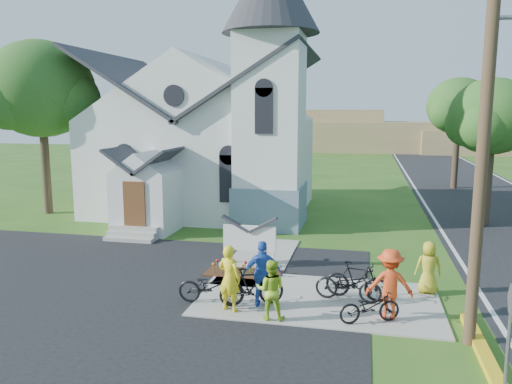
% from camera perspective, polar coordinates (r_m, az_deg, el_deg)
% --- Properties ---
extents(ground, '(120.00, 120.00, 0.00)m').
position_cam_1_polar(ground, '(14.89, 1.01, -12.49)').
color(ground, '#2A5418').
rests_on(ground, ground).
extents(parking_lot, '(20.00, 16.00, 0.02)m').
position_cam_1_polar(parking_lot, '(16.07, -26.46, -11.79)').
color(parking_lot, black).
rests_on(parking_lot, ground).
extents(road, '(8.00, 90.00, 0.02)m').
position_cam_1_polar(road, '(29.98, 26.22, -2.26)').
color(road, black).
rests_on(road, ground).
extents(sidewalk, '(7.00, 4.00, 0.05)m').
position_cam_1_polar(sidewalk, '(15.14, 7.09, -12.07)').
color(sidewalk, '#A09B90').
rests_on(sidewalk, ground).
extents(church, '(12.35, 12.00, 13.00)m').
position_cam_1_polar(church, '(27.30, -5.14, 8.69)').
color(church, silver).
rests_on(church, ground).
extents(church_sign, '(2.20, 0.40, 1.70)m').
position_cam_1_polar(church_sign, '(17.79, -0.75, -5.35)').
color(church_sign, '#A09B90').
rests_on(church_sign, ground).
extents(flower_bed, '(2.60, 1.10, 0.07)m').
position_cam_1_polar(flower_bed, '(17.23, -1.43, -9.28)').
color(flower_bed, '#361E0E').
rests_on(flower_bed, ground).
extents(utility_pole, '(3.45, 0.28, 10.00)m').
position_cam_1_polar(utility_pole, '(12.34, 25.03, 7.86)').
color(utility_pole, '#433221').
rests_on(utility_pole, ground).
extents(tree_lot_corner, '(5.60, 5.60, 9.15)m').
position_cam_1_polar(tree_lot_corner, '(28.90, -23.40, 10.70)').
color(tree_lot_corner, '#32221B').
rests_on(tree_lot_corner, ground).
extents(tree_road_near, '(4.00, 4.00, 7.05)m').
position_cam_1_polar(tree_road_near, '(26.20, 25.38, 7.73)').
color(tree_road_near, '#32221B').
rests_on(tree_road_near, ground).
extents(tree_road_mid, '(4.40, 4.40, 7.80)m').
position_cam_1_polar(tree_road_mid, '(38.08, 22.16, 9.02)').
color(tree_road_mid, '#32221B').
rests_on(tree_road_mid, ground).
extents(distant_hills, '(61.00, 10.00, 5.60)m').
position_cam_1_polar(distant_hills, '(69.97, 12.96, 6.34)').
color(distant_hills, olive).
rests_on(distant_hills, ground).
extents(cyclist_0, '(0.78, 0.63, 1.86)m').
position_cam_1_polar(cyclist_0, '(13.91, -3.05, -9.80)').
color(cyclist_0, yellow).
rests_on(cyclist_0, sidewalk).
extents(bike_0, '(1.93, 0.73, 1.00)m').
position_cam_1_polar(bike_0, '(14.56, -5.20, -10.72)').
color(bike_0, black).
rests_on(bike_0, sidewalk).
extents(cyclist_1, '(0.83, 0.67, 1.62)m').
position_cam_1_polar(cyclist_1, '(13.41, 1.68, -11.08)').
color(cyclist_1, '#A0CE26').
rests_on(cyclist_1, sidewalk).
extents(bike_1, '(1.91, 1.23, 1.12)m').
position_cam_1_polar(bike_1, '(14.36, -0.49, -10.73)').
color(bike_1, black).
rests_on(bike_1, sidewalk).
extents(cyclist_2, '(1.16, 0.62, 1.89)m').
position_cam_1_polar(cyclist_2, '(14.19, 0.80, -9.34)').
color(cyclist_2, blue).
rests_on(cyclist_2, sidewalk).
extents(bike_2, '(2.00, 0.92, 1.01)m').
position_cam_1_polar(bike_2, '(14.93, 10.50, -10.31)').
color(bike_2, black).
rests_on(bike_2, sidewalk).
extents(cyclist_3, '(1.27, 0.78, 1.90)m').
position_cam_1_polar(cyclist_3, '(13.83, 15.04, -10.13)').
color(cyclist_3, '#E44219').
rests_on(cyclist_3, sidewalk).
extents(bike_3, '(1.94, 0.88, 1.13)m').
position_cam_1_polar(bike_3, '(15.10, 11.47, -9.87)').
color(bike_3, black).
rests_on(bike_3, sidewalk).
extents(cyclist_4, '(0.83, 0.58, 1.61)m').
position_cam_1_polar(cyclist_4, '(16.07, 19.11, -8.14)').
color(cyclist_4, gold).
rests_on(cyclist_4, sidewalk).
extents(bike_4, '(1.75, 1.20, 0.87)m').
position_cam_1_polar(bike_4, '(13.64, 12.86, -12.64)').
color(bike_4, black).
rests_on(bike_4, sidewalk).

